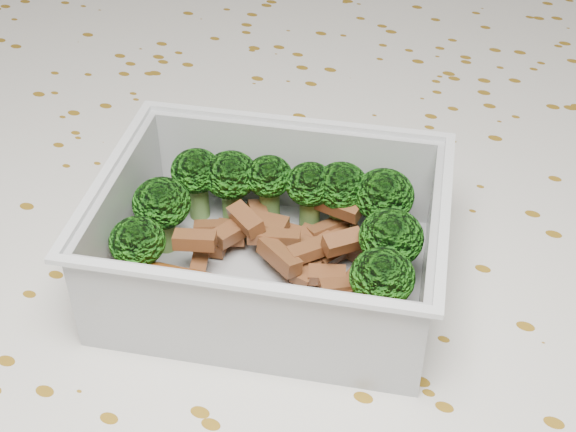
% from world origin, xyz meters
% --- Properties ---
extents(dining_table, '(1.40, 0.90, 0.75)m').
position_xyz_m(dining_table, '(0.00, 0.00, 0.67)').
color(dining_table, brown).
rests_on(dining_table, ground).
extents(tablecloth, '(1.46, 0.96, 0.19)m').
position_xyz_m(tablecloth, '(0.00, 0.00, 0.72)').
color(tablecloth, silver).
rests_on(tablecloth, dining_table).
extents(lunch_container, '(0.21, 0.18, 0.06)m').
position_xyz_m(lunch_container, '(0.00, -0.03, 0.78)').
color(lunch_container, silver).
rests_on(lunch_container, tablecloth).
extents(broccoli_florets, '(0.16, 0.12, 0.05)m').
position_xyz_m(broccoli_florets, '(0.00, -0.01, 0.79)').
color(broccoli_florets, '#608C3F').
rests_on(broccoli_florets, lunch_container).
extents(meat_pile, '(0.10, 0.09, 0.03)m').
position_xyz_m(meat_pile, '(0.01, -0.01, 0.77)').
color(meat_pile, brown).
rests_on(meat_pile, lunch_container).
extents(sausage, '(0.16, 0.05, 0.02)m').
position_xyz_m(sausage, '(0.02, -0.07, 0.77)').
color(sausage, '#BA571A').
rests_on(sausage, lunch_container).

